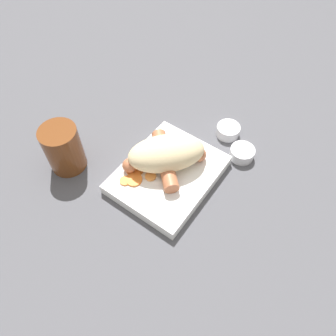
# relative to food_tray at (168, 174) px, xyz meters

# --- Properties ---
(ground_plane) EXTENTS (3.00, 3.00, 0.00)m
(ground_plane) POSITION_rel_food_tray_xyz_m (0.00, 0.00, -0.01)
(ground_plane) COLOR #4C4C51
(food_tray) EXTENTS (0.21, 0.17, 0.02)m
(food_tray) POSITION_rel_food_tray_xyz_m (0.00, 0.00, 0.00)
(food_tray) COLOR white
(food_tray) RESTS_ON ground_plane
(bread_roll) EXTENTS (0.16, 0.16, 0.06)m
(bread_roll) POSITION_rel_food_tray_xyz_m (0.01, 0.01, 0.04)
(bread_roll) COLOR beige
(bread_roll) RESTS_ON food_tray
(sausage) EXTENTS (0.13, 0.12, 0.03)m
(sausage) POSITION_rel_food_tray_xyz_m (0.01, 0.01, 0.03)
(sausage) COLOR #B26642
(sausage) RESTS_ON food_tray
(pickled_veggies) EXTENTS (0.07, 0.07, 0.00)m
(pickled_veggies) POSITION_rel_food_tray_xyz_m (-0.05, 0.04, 0.01)
(pickled_veggies) COLOR orange
(pickled_veggies) RESTS_ON food_tray
(condiment_cup_near) EXTENTS (0.05, 0.05, 0.02)m
(condiment_cup_near) POSITION_rel_food_tray_xyz_m (0.13, -0.09, -0.00)
(condiment_cup_near) COLOR white
(condiment_cup_near) RESTS_ON ground_plane
(condiment_cup_far) EXTENTS (0.05, 0.05, 0.02)m
(condiment_cup_far) POSITION_rel_food_tray_xyz_m (0.17, -0.04, -0.00)
(condiment_cup_far) COLOR white
(condiment_cup_far) RESTS_ON ground_plane
(drink_glass) EXTENTS (0.07, 0.07, 0.10)m
(drink_glass) POSITION_rel_food_tray_xyz_m (-0.09, 0.18, 0.04)
(drink_glass) COLOR brown
(drink_glass) RESTS_ON ground_plane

